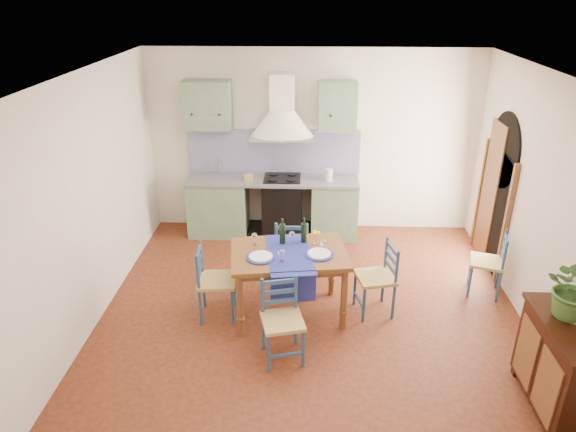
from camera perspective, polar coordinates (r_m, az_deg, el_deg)
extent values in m
plane|color=#43180E|center=(6.27, 2.52, -10.89)|extent=(5.00, 5.00, 0.00)
cube|color=beige|center=(7.93, 2.74, 8.17)|extent=(5.00, 0.04, 2.80)
cube|color=gray|center=(8.09, -7.72, 1.07)|extent=(0.90, 0.60, 0.88)
cube|color=gray|center=(7.98, 5.12, 0.86)|extent=(0.70, 0.60, 0.88)
cube|color=black|center=(7.98, -0.62, 0.96)|extent=(0.60, 0.58, 0.88)
cube|color=gray|center=(7.82, -1.74, 4.06)|extent=(2.60, 0.64, 0.04)
cube|color=silver|center=(7.92, -7.90, 4.08)|extent=(0.45, 0.40, 0.03)
cylinder|color=silver|center=(8.04, -7.75, 5.57)|extent=(0.02, 0.02, 0.26)
cube|color=black|center=(7.80, -0.64, 4.22)|extent=(0.55, 0.48, 0.02)
cube|color=black|center=(8.20, -1.64, -1.45)|extent=(2.60, 0.50, 0.08)
cube|color=#0D0B61|center=(7.96, -1.64, 7.19)|extent=(2.65, 0.05, 0.68)
cube|color=gray|center=(7.75, -8.96, 12.10)|extent=(0.70, 0.34, 0.70)
cube|color=gray|center=(7.62, 5.53, 12.06)|extent=(0.55, 0.34, 0.70)
cone|color=white|center=(7.61, -0.65, 10.21)|extent=(0.96, 0.96, 0.40)
cube|color=white|center=(7.60, -0.63, 13.67)|extent=(0.36, 0.30, 0.50)
cube|color=beige|center=(6.14, 26.82, 0.41)|extent=(0.04, 5.00, 2.80)
cube|color=black|center=(7.53, 21.92, 0.79)|extent=(0.03, 1.00, 1.65)
cylinder|color=black|center=(7.27, 22.94, 6.75)|extent=(0.03, 1.00, 1.00)
cube|color=brown|center=(7.06, 23.05, -0.98)|extent=(0.06, 0.06, 1.65)
cube|color=brown|center=(8.00, 20.59, 2.36)|extent=(0.06, 0.06, 1.65)
cube|color=brown|center=(7.67, 21.50, 2.51)|extent=(0.04, 0.55, 1.96)
cube|color=beige|center=(6.09, -21.45, 1.23)|extent=(0.04, 5.00, 2.80)
cube|color=white|center=(5.18, 3.11, 15.28)|extent=(5.00, 5.00, 0.01)
cube|color=brown|center=(5.87, 0.12, -4.26)|extent=(1.43, 1.06, 0.05)
cube|color=brown|center=(5.90, 0.12, -4.81)|extent=(1.28, 0.91, 0.08)
cylinder|color=brown|center=(5.75, -5.35, -9.90)|extent=(0.08, 0.08, 0.78)
cylinder|color=brown|center=(6.36, -5.47, -6.22)|extent=(0.08, 0.08, 0.78)
cylinder|color=brown|center=(5.86, 6.22, -9.22)|extent=(0.08, 0.08, 0.78)
cylinder|color=brown|center=(6.46, 4.93, -5.69)|extent=(0.08, 0.08, 0.78)
cube|color=navy|center=(5.81, 0.17, -4.27)|extent=(0.63, 1.05, 0.01)
cube|color=navy|center=(5.56, 0.60, -7.88)|extent=(0.49, 0.09, 0.38)
cylinder|color=navy|center=(5.73, -3.05, -4.59)|extent=(0.33, 0.33, 0.01)
cylinder|color=white|center=(5.73, -3.05, -4.51)|extent=(0.26, 0.26, 0.01)
cylinder|color=navy|center=(5.79, 3.48, -4.27)|extent=(0.33, 0.33, 0.01)
cylinder|color=white|center=(5.79, 3.48, -4.18)|extent=(0.26, 0.26, 0.01)
cylinder|color=black|center=(5.97, -0.62, -1.72)|extent=(0.07, 0.07, 0.32)
cylinder|color=black|center=(6.00, 1.77, -1.61)|extent=(0.07, 0.07, 0.32)
cylinder|color=white|center=(6.01, 3.07, -2.64)|extent=(0.05, 0.05, 0.10)
sphere|color=yellow|center=(5.97, 3.09, -1.87)|extent=(0.10, 0.10, 0.10)
cylinder|color=navy|center=(5.36, -2.14, -15.00)|extent=(0.04, 0.04, 0.45)
cylinder|color=navy|center=(5.50, -2.82, -10.93)|extent=(0.04, 0.04, 0.89)
cylinder|color=navy|center=(5.41, 1.69, -14.51)|extent=(0.04, 0.04, 0.45)
cylinder|color=navy|center=(5.56, 0.86, -10.51)|extent=(0.04, 0.04, 0.89)
cube|color=tan|center=(5.37, -0.60, -11.58)|extent=(0.50, 0.50, 0.04)
cube|color=navy|center=(5.44, -0.98, -9.45)|extent=(0.37, 0.12, 0.04)
cube|color=navy|center=(5.38, -0.99, -8.40)|extent=(0.37, 0.12, 0.04)
cube|color=navy|center=(5.31, -1.00, -7.33)|extent=(0.37, 0.12, 0.04)
cube|color=navy|center=(5.41, -0.21, -15.16)|extent=(0.35, 0.12, 0.02)
cylinder|color=navy|center=(6.94, 1.95, -4.73)|extent=(0.04, 0.04, 0.48)
cylinder|color=navy|center=(6.50, 2.05, -4.59)|extent=(0.04, 0.04, 0.94)
cylinder|color=navy|center=(6.94, -1.18, -4.72)|extent=(0.04, 0.04, 0.48)
cylinder|color=navy|center=(6.50, -1.29, -4.57)|extent=(0.04, 0.04, 0.94)
cube|color=tan|center=(6.65, 0.39, -3.59)|extent=(0.45, 0.45, 0.04)
cube|color=navy|center=(6.42, 0.38, -3.36)|extent=(0.40, 0.04, 0.05)
cube|color=navy|center=(6.36, 0.38, -2.36)|extent=(0.40, 0.04, 0.05)
cube|color=navy|center=(6.31, 0.39, -1.34)|extent=(0.40, 0.04, 0.05)
cube|color=navy|center=(6.97, 0.39, -5.10)|extent=(0.38, 0.04, 0.03)
cylinder|color=navy|center=(6.02, -6.17, -10.03)|extent=(0.04, 0.04, 0.47)
cylinder|color=navy|center=(5.93, -9.84, -8.24)|extent=(0.04, 0.04, 0.92)
cylinder|color=navy|center=(6.32, -5.98, -8.14)|extent=(0.04, 0.04, 0.47)
cylinder|color=navy|center=(6.24, -9.46, -6.42)|extent=(0.04, 0.04, 0.92)
cube|color=tan|center=(6.05, -7.93, -7.10)|extent=(0.46, 0.46, 0.04)
cube|color=navy|center=(6.01, -9.75, -6.07)|extent=(0.06, 0.39, 0.05)
cube|color=navy|center=(5.95, -9.83, -5.05)|extent=(0.06, 0.39, 0.05)
cube|color=navy|center=(5.89, -9.92, -4.01)|extent=(0.06, 0.39, 0.05)
cube|color=navy|center=(6.20, -6.05, -9.45)|extent=(0.06, 0.37, 0.03)
cylinder|color=navy|center=(6.38, 7.44, -7.96)|extent=(0.04, 0.04, 0.46)
cylinder|color=navy|center=(6.37, 10.67, -5.93)|extent=(0.04, 0.04, 0.90)
cylinder|color=navy|center=(6.09, 8.43, -9.75)|extent=(0.04, 0.04, 0.46)
cylinder|color=navy|center=(6.09, 11.81, -7.61)|extent=(0.04, 0.04, 0.90)
cube|color=tan|center=(6.16, 9.67, -6.73)|extent=(0.50, 0.50, 0.04)
cube|color=navy|center=(6.15, 11.34, -5.55)|extent=(0.11, 0.38, 0.05)
cube|color=navy|center=(6.09, 11.43, -4.57)|extent=(0.11, 0.38, 0.05)
cube|color=navy|center=(6.04, 11.53, -3.58)|extent=(0.11, 0.38, 0.05)
cube|color=navy|center=(6.26, 7.90, -9.22)|extent=(0.11, 0.36, 0.03)
cylinder|color=navy|center=(7.16, 19.61, -5.56)|extent=(0.03, 0.03, 0.43)
cylinder|color=navy|center=(7.08, 22.57, -4.47)|extent=(0.03, 0.03, 0.85)
cylinder|color=navy|center=(6.86, 19.54, -6.93)|extent=(0.03, 0.03, 0.43)
cylinder|color=navy|center=(6.78, 22.64, -5.80)|extent=(0.03, 0.03, 0.85)
cube|color=tan|center=(6.91, 21.24, -4.76)|extent=(0.49, 0.49, 0.04)
cube|color=navy|center=(6.87, 22.79, -4.09)|extent=(0.13, 0.35, 0.04)
cube|color=navy|center=(6.82, 22.95, -3.25)|extent=(0.13, 0.35, 0.04)
cube|color=navy|center=(6.77, 23.10, -2.40)|extent=(0.13, 0.35, 0.04)
cube|color=navy|center=(7.03, 19.52, -6.56)|extent=(0.13, 0.33, 0.02)
cube|color=black|center=(5.41, 28.24, -14.50)|extent=(0.45, 1.00, 0.82)
cube|color=black|center=(5.17, 29.19, -10.78)|extent=(0.50, 1.05, 0.04)
cube|color=brown|center=(5.18, 26.81, -16.63)|extent=(0.02, 0.38, 0.63)
cube|color=brown|center=(5.50, 24.97, -13.57)|extent=(0.02, 0.38, 0.63)
cube|color=black|center=(5.91, 24.03, -15.47)|extent=(0.08, 0.08, 0.08)
cube|color=black|center=(6.05, 27.22, -15.17)|extent=(0.08, 0.08, 0.08)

